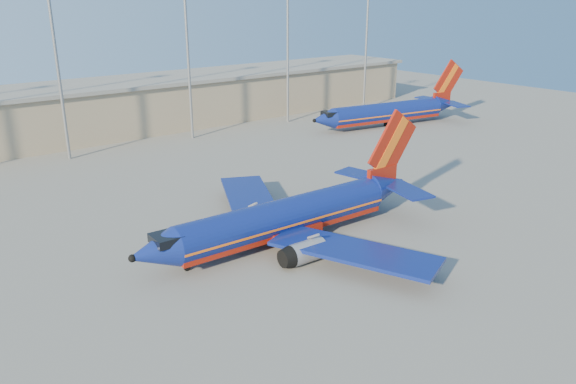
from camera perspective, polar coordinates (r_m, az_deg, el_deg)
name	(u,v)px	position (r m, az deg, el deg)	size (l,w,h in m)	color
ground	(303,261)	(49.78, 1.54, -7.00)	(220.00, 220.00, 0.00)	slate
terminal_building	(131,105)	(101.46, -15.65, 8.53)	(122.00, 16.00, 8.50)	#9C8B6B
light_mast_row	(125,29)	(87.01, -16.28, 15.61)	(101.60, 1.60, 28.65)	gray
aircraft_main	(291,216)	(53.04, 0.28, -2.50)	(32.54, 31.29, 11.02)	navy
aircraft_second	(390,112)	(102.63, 10.32, 8.03)	(32.33, 13.18, 11.03)	navy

